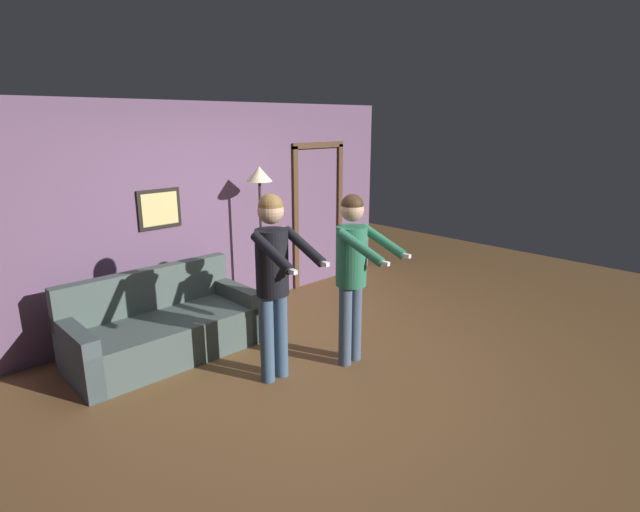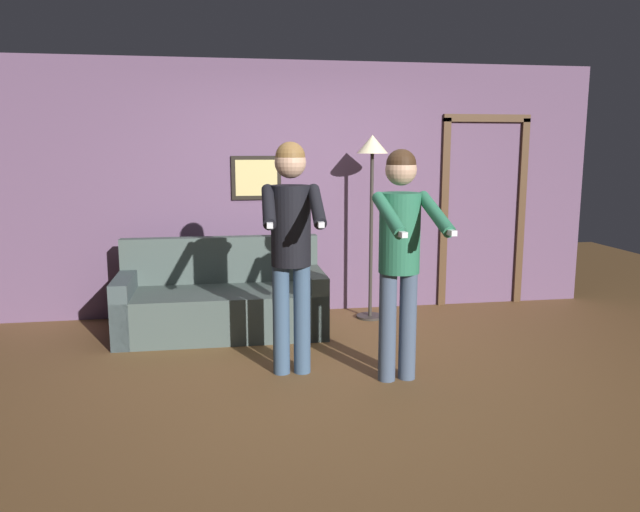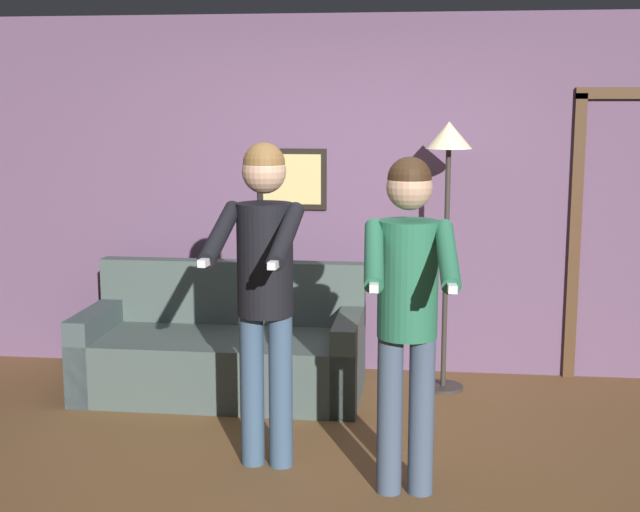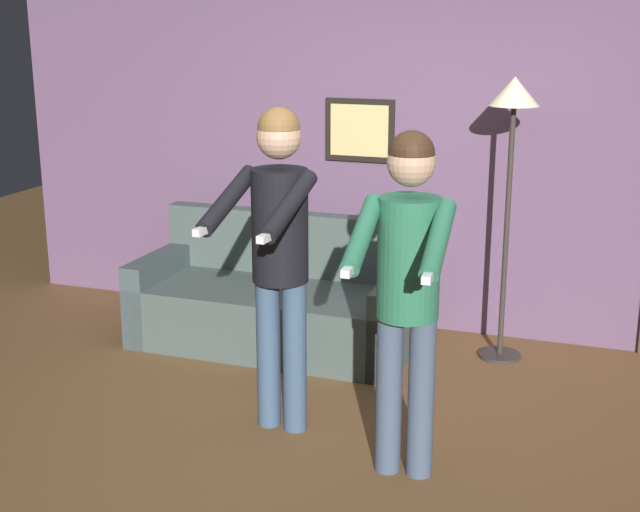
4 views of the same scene
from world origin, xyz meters
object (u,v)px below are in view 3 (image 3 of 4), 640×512
Objects in this scene: couch at (223,353)px; torchiere_lamp at (448,171)px; person_standing_left at (264,273)px; person_standing_right at (408,294)px.

torchiere_lamp is at bearing 9.85° from couch.
person_standing_left is (0.51, -1.20, 0.81)m from couch.
person_standing_left is at bearing -124.07° from torchiere_lamp.
person_standing_right reaches higher than couch.
torchiere_lamp is at bearing 82.60° from person_standing_right.
couch is at bearing 130.97° from person_standing_right.
person_standing_right is at bearing -49.03° from couch.
torchiere_lamp reaches higher than person_standing_left.
person_standing_left reaches higher than couch.
couch is 1.97m from torchiere_lamp.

